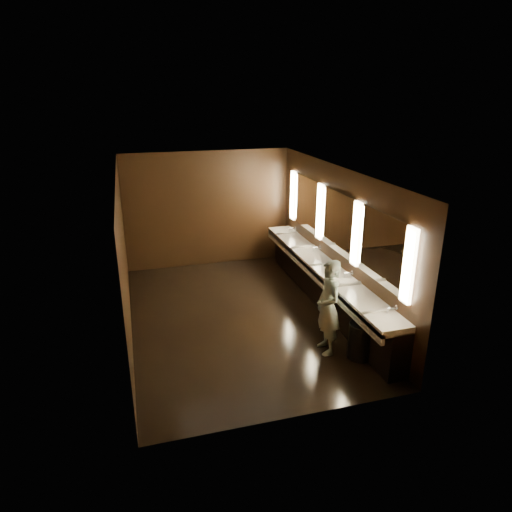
# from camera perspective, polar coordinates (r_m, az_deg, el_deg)

# --- Properties ---
(floor) EXTENTS (6.00, 6.00, 0.00)m
(floor) POSITION_cam_1_polar(r_m,az_deg,el_deg) (8.91, -2.25, -7.58)
(floor) COLOR black
(floor) RESTS_ON ground
(ceiling) EXTENTS (4.00, 6.00, 0.02)m
(ceiling) POSITION_cam_1_polar(r_m,az_deg,el_deg) (8.00, -2.52, 10.46)
(ceiling) COLOR #2D2D2B
(ceiling) RESTS_ON wall_back
(wall_back) EXTENTS (4.00, 0.02, 2.80)m
(wall_back) POSITION_cam_1_polar(r_m,az_deg,el_deg) (11.17, -6.04, 5.82)
(wall_back) COLOR black
(wall_back) RESTS_ON floor
(wall_front) EXTENTS (4.00, 0.02, 2.80)m
(wall_front) POSITION_cam_1_polar(r_m,az_deg,el_deg) (5.72, 4.83, -8.61)
(wall_front) COLOR black
(wall_front) RESTS_ON floor
(wall_left) EXTENTS (0.02, 6.00, 2.80)m
(wall_left) POSITION_cam_1_polar(r_m,az_deg,el_deg) (8.15, -16.17, -0.36)
(wall_left) COLOR black
(wall_left) RESTS_ON floor
(wall_right) EXTENTS (0.02, 6.00, 2.80)m
(wall_right) POSITION_cam_1_polar(r_m,az_deg,el_deg) (9.00, 10.09, 2.08)
(wall_right) COLOR black
(wall_right) RESTS_ON floor
(sink_counter) EXTENTS (0.55, 5.40, 1.01)m
(sink_counter) POSITION_cam_1_polar(r_m,az_deg,el_deg) (9.24, 8.59, -3.36)
(sink_counter) COLOR black
(sink_counter) RESTS_ON floor
(mirror_band) EXTENTS (0.06, 5.03, 1.15)m
(mirror_band) POSITION_cam_1_polar(r_m,az_deg,el_deg) (8.89, 10.11, 4.22)
(mirror_band) COLOR #FAE5B6
(mirror_band) RESTS_ON wall_right
(person) EXTENTS (0.41, 0.60, 1.61)m
(person) POSITION_cam_1_polar(r_m,az_deg,el_deg) (7.55, 9.02, -6.36)
(person) COLOR #85BFC7
(person) RESTS_ON floor
(trash_bin) EXTENTS (0.48, 0.48, 0.61)m
(trash_bin) POSITION_cam_1_polar(r_m,az_deg,el_deg) (7.71, 12.90, -10.28)
(trash_bin) COLOR black
(trash_bin) RESTS_ON floor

